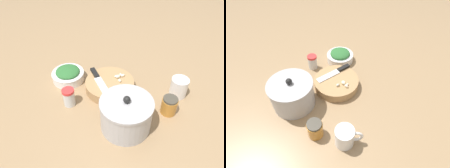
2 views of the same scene
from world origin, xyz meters
TOP-DOWN VIEW (x-y plane):
  - ground_plane at (0.00, 0.00)m, footprint 5.00×5.00m
  - cutting_board at (0.07, -0.03)m, footprint 0.23×0.23m
  - chef_knife at (0.13, -0.03)m, footprint 0.13×0.19m
  - garlic_cloves at (0.03, -0.06)m, footprint 0.05×0.07m
  - herb_bowl at (0.29, -0.07)m, footprint 0.16×0.16m
  - spice_jar at (0.24, 0.09)m, footprint 0.05×0.05m
  - coffee_mug at (-0.25, -0.04)m, footprint 0.08×0.11m
  - honey_jar at (-0.20, 0.08)m, footprint 0.07×0.07m
  - stock_pot at (-0.02, 0.18)m, footprint 0.21×0.21m

SIDE VIEW (x-z plane):
  - ground_plane at x=0.00m, z-range 0.00..0.00m
  - cutting_board at x=0.07m, z-range 0.00..0.05m
  - herb_bowl at x=0.29m, z-range 0.00..0.07m
  - honey_jar at x=-0.20m, z-range 0.00..0.08m
  - spice_jar at x=0.24m, z-range 0.00..0.09m
  - coffee_mug at x=-0.25m, z-range 0.00..0.09m
  - chef_knife at x=0.13m, z-range 0.05..0.06m
  - garlic_cloves at x=0.03m, z-range 0.05..0.06m
  - stock_pot at x=-0.02m, z-range -0.01..0.15m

